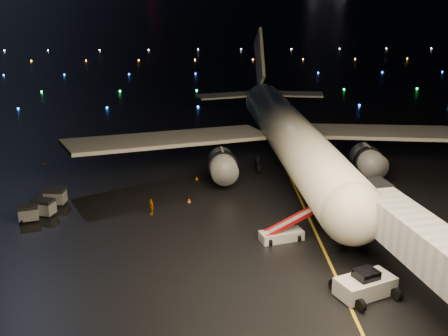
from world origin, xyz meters
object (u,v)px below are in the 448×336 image
(pushback_tug, at_px, (365,283))
(baggage_cart_2, at_px, (44,207))
(baggage_cart_1, at_px, (55,196))
(baggage_cart_0, at_px, (28,213))
(crew_c, at_px, (151,207))
(airliner, at_px, (288,107))
(belt_loader, at_px, (282,226))

(pushback_tug, bearing_deg, baggage_cart_2, 125.98)
(baggage_cart_2, bearing_deg, baggage_cart_1, 99.61)
(pushback_tug, relative_size, baggage_cart_0, 2.32)
(pushback_tug, height_order, crew_c, pushback_tug)
(baggage_cart_1, bearing_deg, pushback_tug, -27.87)
(pushback_tug, bearing_deg, airliner, 68.91)
(baggage_cart_1, relative_size, baggage_cart_2, 1.03)
(baggage_cart_1, xyz_separation_m, baggage_cart_2, (-0.46, -2.90, -0.03))
(airliner, bearing_deg, pushback_tug, -90.56)
(airliner, relative_size, belt_loader, 9.38)
(baggage_cart_0, bearing_deg, baggage_cart_1, 51.86)
(pushback_tug, xyz_separation_m, crew_c, (-17.56, 16.30, -0.23))
(belt_loader, height_order, baggage_cart_0, belt_loader)
(crew_c, relative_size, baggage_cart_1, 0.80)
(pushback_tug, height_order, belt_loader, belt_loader)
(baggage_cart_1, bearing_deg, airliner, 30.36)
(airliner, height_order, crew_c, airliner)
(pushback_tug, relative_size, baggage_cart_1, 2.14)
(airliner, xyz_separation_m, belt_loader, (-3.55, -21.19, -6.38))
(belt_loader, xyz_separation_m, baggage_cart_0, (-24.65, 5.42, -0.60))
(pushback_tug, distance_m, crew_c, 23.96)
(airliner, xyz_separation_m, baggage_cart_2, (-26.99, -14.40, -6.94))
(pushback_tug, xyz_separation_m, belt_loader, (-5.04, 9.78, 0.36))
(crew_c, relative_size, baggage_cart_0, 0.86)
(pushback_tug, xyz_separation_m, baggage_cart_2, (-28.48, 16.57, -0.21))
(airliner, relative_size, crew_c, 33.07)
(crew_c, distance_m, baggage_cart_1, 10.92)
(pushback_tug, bearing_deg, belt_loader, 93.42)
(baggage_cart_0, bearing_deg, pushback_tug, -43.81)
(crew_c, distance_m, baggage_cart_2, 10.92)
(baggage_cart_0, relative_size, baggage_cart_1, 0.92)
(airliner, height_order, baggage_cart_0, airliner)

